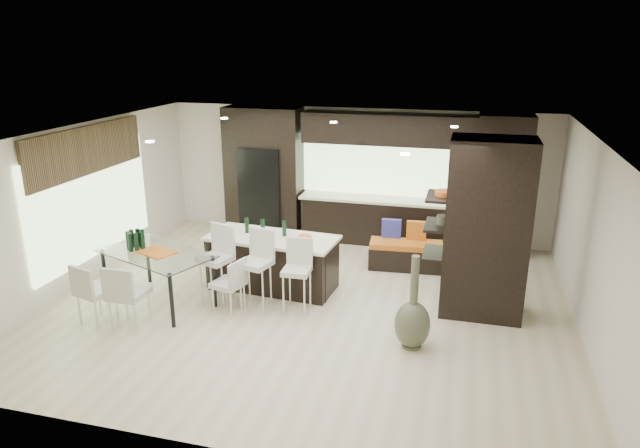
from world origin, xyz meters
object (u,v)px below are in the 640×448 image
(kitchen_island, at_px, (273,262))
(stool_left, at_px, (216,273))
(bench, at_px, (406,255))
(stool_right, at_px, (297,284))
(chair_end, at_px, (228,287))
(stool_mid, at_px, (256,277))
(dining_table, at_px, (159,278))
(floor_vase, at_px, (413,302))
(chair_far, at_px, (96,295))
(chair_near, at_px, (129,298))

(kitchen_island, bearing_deg, stool_left, -125.10)
(bench, bearing_deg, kitchen_island, -150.50)
(stool_right, distance_m, chair_end, 1.05)
(stool_mid, bearing_deg, bench, 60.17)
(stool_left, bearing_deg, stool_mid, 17.21)
(stool_right, height_order, dining_table, stool_right)
(stool_mid, height_order, stool_right, stool_mid)
(stool_mid, relative_size, floor_vase, 0.76)
(stool_right, height_order, bench, stool_right)
(stool_right, relative_size, chair_end, 1.16)
(chair_far, bearing_deg, stool_right, 36.80)
(kitchen_island, xyz_separation_m, dining_table, (-1.54, -1.04, -0.02))
(bench, height_order, dining_table, dining_table)
(kitchen_island, height_order, chair_end, kitchen_island)
(dining_table, bearing_deg, chair_far, -102.99)
(chair_end, bearing_deg, stool_left, 65.14)
(kitchen_island, height_order, floor_vase, floor_vase)
(bench, xyz_separation_m, chair_near, (-3.62, -3.27, 0.20))
(stool_right, relative_size, floor_vase, 0.69)
(chair_far, relative_size, chair_end, 1.08)
(chair_far, distance_m, chair_end, 1.92)
(chair_far, xyz_separation_m, chair_end, (1.74, 0.81, -0.03))
(stool_mid, height_order, dining_table, stool_mid)
(dining_table, distance_m, chair_end, 1.19)
(chair_near, bearing_deg, kitchen_island, 50.63)
(stool_right, distance_m, chair_near, 2.46)
(stool_left, distance_m, bench, 3.52)
(stool_left, relative_size, stool_right, 1.10)
(chair_far, bearing_deg, stool_left, 51.98)
(stool_mid, xyz_separation_m, chair_near, (-1.54, -1.08, -0.05))
(stool_left, xyz_separation_m, chair_end, (0.31, -0.25, -0.11))
(dining_table, height_order, chair_near, chair_near)
(floor_vase, bearing_deg, kitchen_island, 150.66)
(stool_left, relative_size, bench, 0.77)
(stool_right, bearing_deg, floor_vase, -21.20)
(kitchen_island, relative_size, chair_far, 2.50)
(stool_left, distance_m, chair_far, 1.78)
(chair_near, relative_size, chair_far, 1.06)
(stool_mid, bearing_deg, floor_vase, -0.12)
(kitchen_island, relative_size, dining_table, 1.22)
(stool_mid, distance_m, floor_vase, 2.57)
(floor_vase, distance_m, chair_near, 4.06)
(floor_vase, bearing_deg, chair_far, -174.35)
(kitchen_island, distance_m, stool_mid, 0.79)
(floor_vase, distance_m, chair_end, 2.88)
(chair_near, xyz_separation_m, chair_far, (-0.56, 0.01, -0.03))
(chair_near, xyz_separation_m, chair_end, (1.18, 0.83, -0.06))
(kitchen_island, distance_m, stool_right, 1.02)
(dining_table, relative_size, chair_end, 2.22)
(floor_vase, bearing_deg, bench, 98.34)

